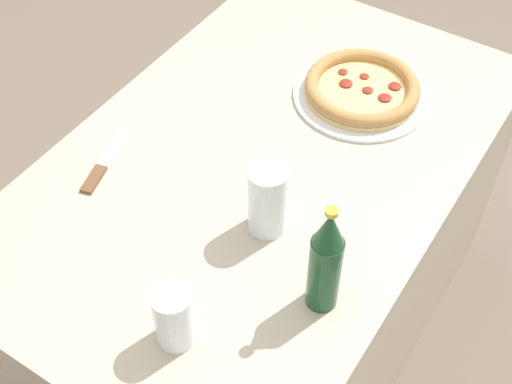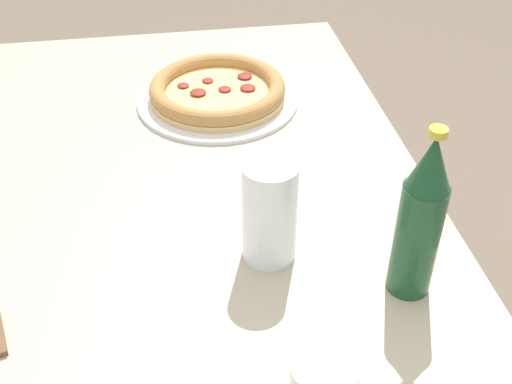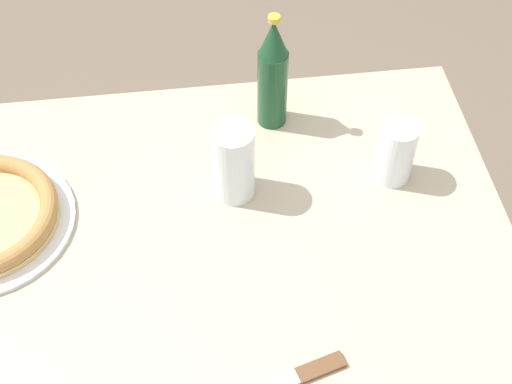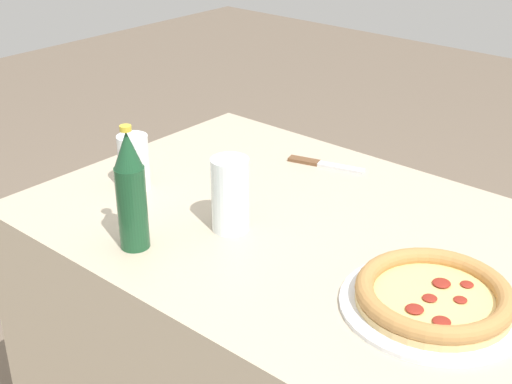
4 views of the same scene
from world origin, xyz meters
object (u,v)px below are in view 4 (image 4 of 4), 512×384
glass_iced_tea (134,164)px  glass_cola (230,196)px  pizza_margherita (434,297)px  beer_bottle (131,192)px  knife (322,164)px

glass_iced_tea → glass_cola: bearing=-179.8°
pizza_margherita → glass_cola: (0.43, 0.02, 0.05)m
pizza_margherita → beer_bottle: size_ratio=1.26×
glass_iced_tea → knife: (-0.24, -0.37, -0.06)m
beer_bottle → knife: size_ratio=1.31×
knife → beer_bottle: bearing=85.2°
glass_iced_tea → beer_bottle: 0.26m
pizza_margherita → knife: bearing=-36.0°
glass_cola → beer_bottle: (0.09, 0.17, 0.04)m
glass_cola → beer_bottle: 0.20m
glass_cola → beer_bottle: bearing=61.7°
glass_cola → glass_iced_tea: bearing=0.2°
glass_iced_tea → beer_bottle: size_ratio=0.51×
glass_cola → beer_bottle: beer_bottle is taller
pizza_margherita → glass_iced_tea: bearing=1.8°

